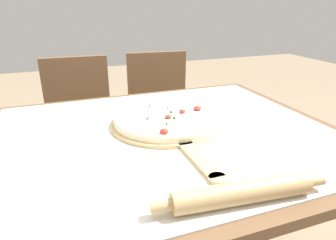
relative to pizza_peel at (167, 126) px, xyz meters
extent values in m
cube|color=brown|center=(-0.02, -0.04, -0.03)|extent=(1.20, 1.00, 0.03)
cylinder|color=brown|center=(-0.56, 0.40, -0.41)|extent=(0.06, 0.06, 0.73)
cylinder|color=brown|center=(0.52, 0.40, -0.41)|extent=(0.06, 0.06, 0.73)
cube|color=silver|center=(-0.02, -0.04, -0.01)|extent=(1.12, 0.92, 0.00)
cylinder|color=tan|center=(0.00, 0.02, 0.00)|extent=(0.39, 0.39, 0.01)
cube|color=tan|center=(0.00, -0.26, 0.00)|extent=(0.04, 0.22, 0.01)
cylinder|color=tan|center=(0.00, -0.37, 0.00)|extent=(0.05, 0.05, 0.01)
cylinder|color=beige|center=(0.00, 0.02, 0.01)|extent=(0.37, 0.37, 0.02)
torus|color=beige|center=(0.00, 0.02, 0.02)|extent=(0.37, 0.37, 0.02)
cylinder|color=white|center=(0.00, 0.02, 0.02)|extent=(0.33, 0.33, 0.00)
ellipsoid|color=red|center=(0.07, 0.04, 0.03)|extent=(0.02, 0.02, 0.01)
ellipsoid|color=red|center=(0.01, 0.01, 0.03)|extent=(0.02, 0.02, 0.01)
ellipsoid|color=red|center=(-0.05, -0.11, 0.03)|extent=(0.03, 0.03, 0.02)
ellipsoid|color=red|center=(0.14, 0.05, 0.03)|extent=(0.03, 0.03, 0.01)
cube|color=#387533|center=(0.03, 0.05, 0.03)|extent=(0.01, 0.01, 0.01)
cube|color=#387533|center=(0.02, -0.01, 0.03)|extent=(0.01, 0.01, 0.01)
cube|color=#387533|center=(0.04, 0.10, 0.03)|extent=(0.01, 0.00, 0.01)
cube|color=#387533|center=(-0.07, 0.02, 0.03)|extent=(0.01, 0.01, 0.01)
cube|color=#387533|center=(-0.02, 0.15, 0.03)|extent=(0.01, 0.01, 0.01)
cube|color=#387533|center=(-0.02, -0.05, 0.03)|extent=(0.01, 0.01, 0.01)
cube|color=#387533|center=(0.00, 0.00, 0.03)|extent=(0.01, 0.01, 0.01)
cylinder|color=tan|center=(0.01, -0.46, 0.02)|extent=(0.33, 0.08, 0.05)
cylinder|color=tan|center=(-0.18, -0.44, 0.02)|extent=(0.05, 0.03, 0.03)
cylinder|color=tan|center=(0.19, -0.48, 0.02)|extent=(0.05, 0.03, 0.03)
cube|color=brown|center=(-0.26, 0.71, -0.34)|extent=(0.42, 0.42, 0.02)
cube|color=brown|center=(-0.25, 0.90, -0.11)|extent=(0.38, 0.05, 0.44)
cylinder|color=brown|center=(-0.43, 0.56, -0.56)|extent=(0.04, 0.04, 0.43)
cylinder|color=brown|center=(-0.11, 0.55, -0.56)|extent=(0.04, 0.04, 0.43)
cylinder|color=brown|center=(-0.41, 0.88, -0.56)|extent=(0.04, 0.04, 0.43)
cylinder|color=brown|center=(-0.09, 0.87, -0.56)|extent=(0.04, 0.04, 0.43)
cube|color=brown|center=(0.24, 0.71, -0.34)|extent=(0.44, 0.44, 0.02)
cube|color=brown|center=(0.26, 0.90, -0.11)|extent=(0.38, 0.08, 0.44)
cylinder|color=brown|center=(0.06, 0.57, -0.56)|extent=(0.04, 0.04, 0.43)
cylinder|color=brown|center=(0.38, 0.54, -0.56)|extent=(0.04, 0.04, 0.43)
cylinder|color=brown|center=(0.09, 0.89, -0.56)|extent=(0.04, 0.04, 0.43)
cylinder|color=brown|center=(0.41, 0.86, -0.56)|extent=(0.04, 0.04, 0.43)
camera|label=1|loc=(-0.34, -0.92, 0.41)|focal=32.00mm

